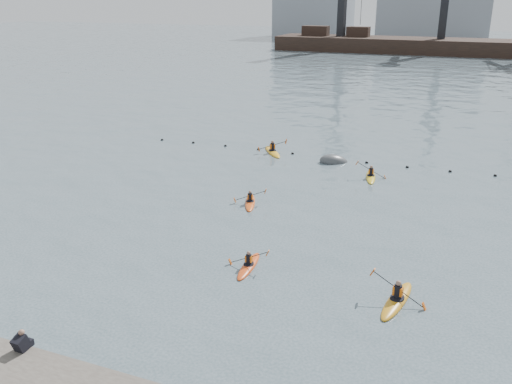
% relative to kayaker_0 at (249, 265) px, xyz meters
% --- Properties ---
extents(ground, '(400.00, 400.00, 0.00)m').
position_rel_kayaker_0_xyz_m(ground, '(0.94, -3.56, -0.09)').
color(ground, '#394B54').
rests_on(ground, ground).
extents(float_line, '(33.24, 0.73, 0.24)m').
position_rel_kayaker_0_xyz_m(float_line, '(0.44, 18.97, -0.06)').
color(float_line, black).
rests_on(float_line, ground).
extents(barge_pier, '(72.00, 19.30, 29.50)m').
position_rel_kayaker_0_xyz_m(barge_pier, '(0.72, 106.43, 1.81)').
color(barge_pier, black).
rests_on(barge_pier, ground).
extents(skyline, '(141.00, 28.00, 22.00)m').
position_rel_kayaker_0_xyz_m(skyline, '(3.18, 146.71, 9.16)').
color(skyline, gray).
rests_on(skyline, ground).
extents(kayaker_0, '(2.01, 2.92, 1.12)m').
position_rel_kayaker_0_xyz_m(kayaker_0, '(0.00, 0.00, 0.00)').
color(kayaker_0, '#D74514').
rests_on(kayaker_0, ground).
extents(kayaker_1, '(2.45, 3.58, 1.40)m').
position_rel_kayaker_0_xyz_m(kayaker_1, '(6.88, -0.56, 0.02)').
color(kayaker_1, '#C68417').
rests_on(kayaker_1, ground).
extents(kayaker_2, '(1.93, 2.95, 1.07)m').
position_rel_kayaker_0_xyz_m(kayaker_2, '(-3.07, 7.64, 0.00)').
color(kayaker_2, '#E45215').
rests_on(kayaker_2, ground).
extents(kayaker_3, '(2.18, 3.19, 1.30)m').
position_rel_kayaker_0_xyz_m(kayaker_3, '(2.86, 15.37, 0.01)').
color(kayaker_3, gold).
rests_on(kayaker_3, ground).
extents(kayaker_5, '(2.66, 3.30, 1.19)m').
position_rel_kayaker_0_xyz_m(kayaker_5, '(-5.70, 18.82, 0.02)').
color(kayaker_5, '#F2A91C').
rests_on(kayaker_5, ground).
extents(mooring_buoy, '(2.83, 2.53, 1.61)m').
position_rel_kayaker_0_xyz_m(mooring_buoy, '(-0.43, 18.08, -0.09)').
color(mooring_buoy, '#3C3E41').
rests_on(mooring_buoy, ground).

